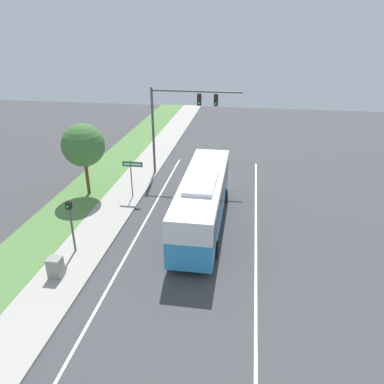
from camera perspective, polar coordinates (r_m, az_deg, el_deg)
ground_plane at (r=21.88m, az=0.15°, el=-8.61°), size 80.00×80.00×0.00m
sidewalk at (r=23.46m, az=-15.11°, el=-6.92°), size 2.80×80.00×0.12m
grass_verge at (r=24.86m, az=-21.93°, el=-6.07°), size 3.60×80.00×0.10m
lane_divider_near at (r=22.62m, az=-8.99°, el=-7.73°), size 0.14×30.00×0.01m
lane_divider_far at (r=21.72m, az=9.70°, el=-9.28°), size 0.14×30.00×0.01m
bus at (r=23.47m, az=1.65°, el=-0.84°), size 2.63×11.48×3.47m
signal_gantry at (r=30.61m, az=-2.15°, el=11.77°), size 7.27×0.41×7.30m
pedestrian_signal at (r=21.46m, az=-18.00°, el=-3.89°), size 0.28×0.34×3.22m
street_sign at (r=27.36m, az=-9.14°, el=3.00°), size 1.49×0.08×2.93m
utility_cabinet at (r=20.47m, az=-20.09°, el=-10.72°), size 0.69×0.61×1.07m
roadside_tree at (r=28.13m, az=-16.23°, el=6.86°), size 3.10×3.10×5.36m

